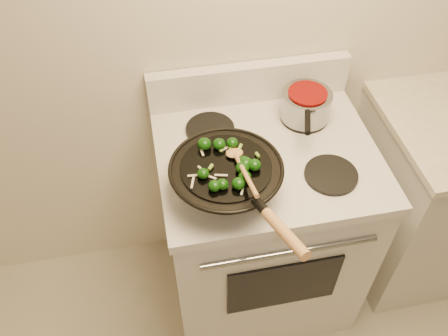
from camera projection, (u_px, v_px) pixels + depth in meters
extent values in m
cube|color=silver|center=(260.00, 231.00, 2.03)|extent=(0.76, 0.64, 0.88)
cube|color=silver|center=(267.00, 156.00, 1.69)|extent=(0.78, 0.66, 0.04)
cube|color=silver|center=(249.00, 83.00, 1.81)|extent=(0.78, 0.05, 0.16)
cylinder|color=gray|center=(290.00, 252.00, 1.56)|extent=(0.60, 0.02, 0.02)
cube|color=black|center=(283.00, 285.00, 1.73)|extent=(0.42, 0.01, 0.28)
cylinder|color=black|center=(226.00, 191.00, 1.54)|extent=(0.18, 0.18, 0.01)
cylinder|color=black|center=(331.00, 175.00, 1.59)|extent=(0.18, 0.18, 0.01)
cylinder|color=black|center=(210.00, 129.00, 1.74)|extent=(0.18, 0.18, 0.01)
cylinder|color=black|center=(304.00, 117.00, 1.79)|extent=(0.18, 0.18, 0.01)
torus|color=black|center=(226.00, 168.00, 1.46)|extent=(0.36, 0.36, 0.01)
cylinder|color=black|center=(226.00, 167.00, 1.46)|extent=(0.28, 0.28, 0.01)
cylinder|color=black|center=(260.00, 206.00, 1.31)|extent=(0.04, 0.07, 0.04)
cylinder|color=#BA8349|center=(285.00, 233.00, 1.22)|extent=(0.09, 0.19, 0.07)
ellipsoid|color=#0D3508|center=(203.00, 173.00, 1.42)|extent=(0.04, 0.04, 0.03)
cylinder|color=#517B2C|center=(207.00, 175.00, 1.43)|extent=(0.02, 0.01, 0.02)
ellipsoid|color=#0D3508|center=(214.00, 186.00, 1.39)|extent=(0.04, 0.04, 0.03)
ellipsoid|color=#0D3508|center=(232.00, 143.00, 1.51)|extent=(0.04, 0.04, 0.03)
ellipsoid|color=#0D3508|center=(222.00, 184.00, 1.39)|extent=(0.04, 0.04, 0.03)
cylinder|color=#517B2C|center=(226.00, 186.00, 1.40)|extent=(0.02, 0.02, 0.01)
ellipsoid|color=#0D3508|center=(254.00, 165.00, 1.44)|extent=(0.04, 0.04, 0.04)
ellipsoid|color=#0D3508|center=(246.00, 163.00, 1.44)|extent=(0.04, 0.04, 0.04)
ellipsoid|color=#0D3508|center=(244.00, 161.00, 1.46)|extent=(0.03, 0.03, 0.03)
cylinder|color=#517B2C|center=(247.00, 162.00, 1.46)|extent=(0.02, 0.01, 0.01)
ellipsoid|color=#0D3508|center=(204.00, 144.00, 1.50)|extent=(0.04, 0.04, 0.04)
ellipsoid|color=#0D3508|center=(239.00, 183.00, 1.39)|extent=(0.04, 0.04, 0.03)
ellipsoid|color=#0D3508|center=(219.00, 144.00, 1.50)|extent=(0.04, 0.04, 0.04)
cylinder|color=#517B2C|center=(223.00, 146.00, 1.51)|extent=(0.02, 0.02, 0.01)
ellipsoid|color=#0D3508|center=(242.00, 168.00, 1.43)|extent=(0.04, 0.04, 0.04)
ellipsoid|color=#0D3508|center=(245.00, 177.00, 1.41)|extent=(0.04, 0.04, 0.03)
cube|color=beige|center=(248.00, 163.00, 1.46)|extent=(0.04, 0.02, 0.00)
cube|color=beige|center=(243.00, 189.00, 1.39)|extent=(0.02, 0.04, 0.00)
cube|color=beige|center=(209.00, 176.00, 1.43)|extent=(0.04, 0.04, 0.00)
cube|color=beige|center=(221.00, 175.00, 1.43)|extent=(0.04, 0.02, 0.00)
cube|color=beige|center=(226.00, 148.00, 1.51)|extent=(0.04, 0.02, 0.00)
cube|color=beige|center=(195.00, 175.00, 1.43)|extent=(0.05, 0.01, 0.00)
cube|color=beige|center=(202.00, 170.00, 1.44)|extent=(0.02, 0.04, 0.00)
cube|color=beige|center=(201.00, 145.00, 1.52)|extent=(0.01, 0.03, 0.00)
cube|color=beige|center=(232.00, 152.00, 1.49)|extent=(0.04, 0.02, 0.00)
cube|color=beige|center=(193.00, 183.00, 1.41)|extent=(0.02, 0.04, 0.00)
cube|color=beige|center=(201.00, 151.00, 1.50)|extent=(0.01, 0.05, 0.00)
cylinder|color=olive|center=(258.00, 155.00, 1.48)|extent=(0.02, 0.03, 0.02)
cylinder|color=olive|center=(211.00, 167.00, 1.44)|extent=(0.02, 0.02, 0.01)
cylinder|color=olive|center=(243.00, 160.00, 1.47)|extent=(0.01, 0.02, 0.01)
cylinder|color=olive|center=(222.00, 149.00, 1.50)|extent=(0.01, 0.02, 0.01)
cylinder|color=olive|center=(212.00, 186.00, 1.39)|extent=(0.01, 0.03, 0.01)
cylinder|color=olive|center=(240.00, 148.00, 1.50)|extent=(0.02, 0.02, 0.01)
cylinder|color=olive|center=(231.00, 146.00, 1.51)|extent=(0.02, 0.01, 0.01)
cylinder|color=olive|center=(239.00, 170.00, 1.44)|extent=(0.02, 0.02, 0.02)
sphere|color=beige|center=(246.00, 159.00, 1.47)|extent=(0.01, 0.01, 0.01)
sphere|color=beige|center=(224.00, 147.00, 1.51)|extent=(0.01, 0.01, 0.01)
sphere|color=beige|center=(241.00, 158.00, 1.48)|extent=(0.01, 0.01, 0.01)
sphere|color=beige|center=(239.00, 164.00, 1.46)|extent=(0.01, 0.01, 0.01)
ellipsoid|color=#BA8349|center=(234.00, 153.00, 1.48)|extent=(0.06, 0.05, 0.01)
cylinder|color=#BA8349|center=(245.00, 174.00, 1.39)|extent=(0.03, 0.23, 0.07)
cylinder|color=gray|center=(306.00, 105.00, 1.75)|extent=(0.18, 0.18, 0.10)
cylinder|color=#660604|center=(308.00, 93.00, 1.71)|extent=(0.14, 0.14, 0.01)
cylinder|color=black|center=(308.00, 122.00, 1.61)|extent=(0.05, 0.11, 0.02)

